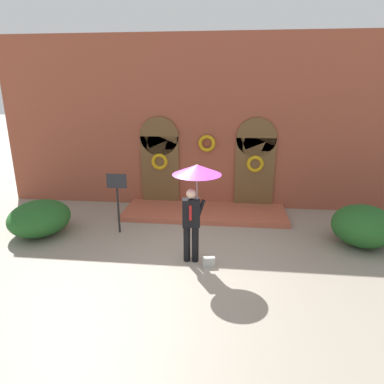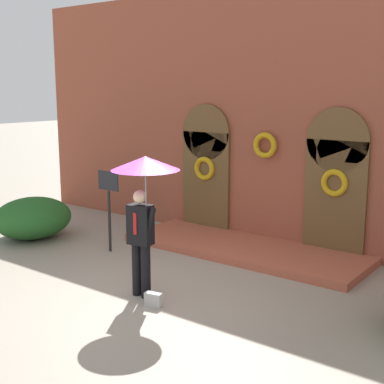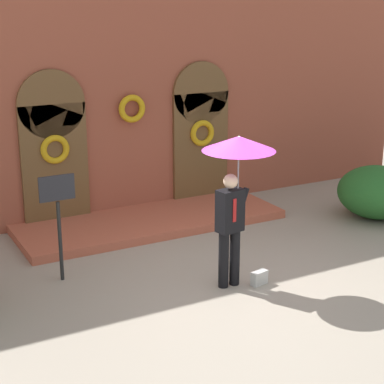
% 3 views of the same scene
% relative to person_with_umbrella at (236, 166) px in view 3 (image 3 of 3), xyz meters
% --- Properties ---
extents(ground_plane, '(80.00, 80.00, 0.00)m').
position_rel_person_with_umbrella_xyz_m(ground_plane, '(-0.01, 0.03, -1.91)').
color(ground_plane, gray).
extents(building_facade, '(14.00, 2.30, 5.60)m').
position_rel_person_with_umbrella_xyz_m(building_facade, '(-0.01, 4.19, 0.76)').
color(building_facade, brown).
rests_on(building_facade, ground).
extents(person_with_umbrella, '(1.10, 1.10, 2.36)m').
position_rel_person_with_umbrella_xyz_m(person_with_umbrella, '(0.00, 0.00, 0.00)').
color(person_with_umbrella, black).
rests_on(person_with_umbrella, ground).
extents(handbag, '(0.30, 0.18, 0.22)m').
position_rel_person_with_umbrella_xyz_m(handbag, '(0.34, -0.20, -1.80)').
color(handbag, '#B7B7B2').
rests_on(handbag, ground).
extents(sign_post, '(0.56, 0.06, 1.72)m').
position_rel_person_with_umbrella_xyz_m(sign_post, '(-2.32, 1.45, -0.75)').
color(sign_post, black).
rests_on(sign_post, ground).
extents(shrub_right, '(1.59, 1.61, 1.05)m').
position_rel_person_with_umbrella_xyz_m(shrub_right, '(4.27, 1.38, -1.39)').
color(shrub_right, '#235B23').
rests_on(shrub_right, ground).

